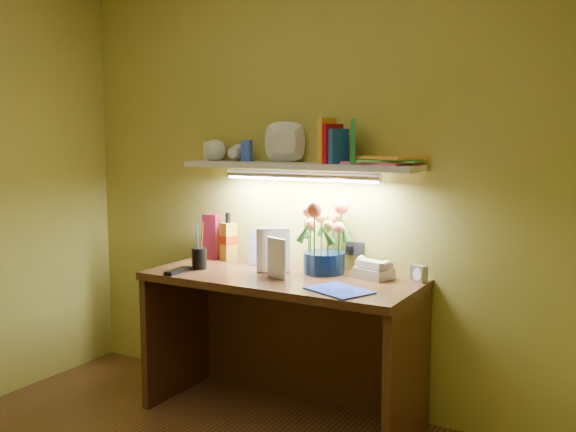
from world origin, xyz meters
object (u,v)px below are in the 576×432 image
at_px(whisky_bottle, 228,236).
at_px(flower_bouquet, 324,237).
at_px(desk, 281,347).
at_px(telephone, 374,268).
at_px(desk_clock, 419,274).

bearing_deg(whisky_bottle, flower_bouquet, -3.69).
distance_m(desk, flower_bouquet, 0.61).
relative_size(telephone, desk_clock, 2.13).
height_order(flower_bouquet, desk_clock, flower_bouquet).
xyz_separation_m(flower_bouquet, desk_clock, (0.49, 0.04, -0.15)).
height_order(desk_clock, whisky_bottle, whisky_bottle).
xyz_separation_m(telephone, desk_clock, (0.22, 0.03, -0.01)).
distance_m(desk_clock, whisky_bottle, 1.13).
relative_size(desk, telephone, 8.11).
relative_size(desk, desk_clock, 17.28).
bearing_deg(desk_clock, flower_bouquet, -150.27).
xyz_separation_m(desk, whisky_bottle, (-0.47, 0.21, 0.51)).
bearing_deg(telephone, flower_bouquet, -159.73).
relative_size(telephone, whisky_bottle, 0.63).
bearing_deg(flower_bouquet, desk_clock, 5.12).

